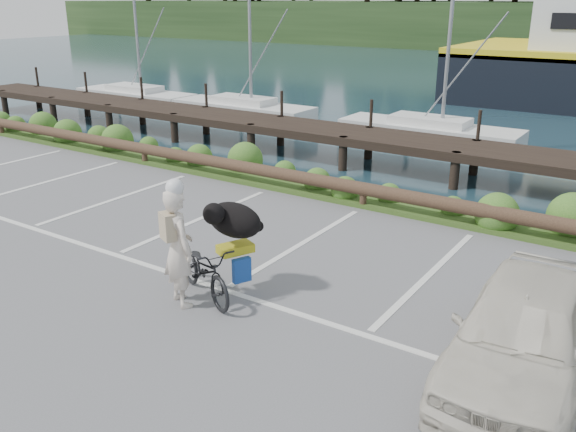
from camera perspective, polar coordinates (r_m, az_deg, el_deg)
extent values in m
plane|color=#5A5A5D|center=(10.40, -4.62, -6.10)|extent=(72.00, 72.00, 0.00)
cube|color=#3D5B21|center=(14.61, 8.26, 1.71)|extent=(34.00, 1.60, 0.10)
imported|color=black|center=(9.76, -7.82, -5.08)|extent=(1.83, 1.27, 0.91)
imported|color=beige|center=(9.43, -10.20, -2.94)|extent=(0.81, 0.69, 1.88)
ellipsoid|color=black|center=(9.69, -5.03, -0.38)|extent=(0.86, 1.11, 0.58)
imported|color=beige|center=(8.16, 21.22, -9.98)|extent=(1.75, 3.96, 1.33)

